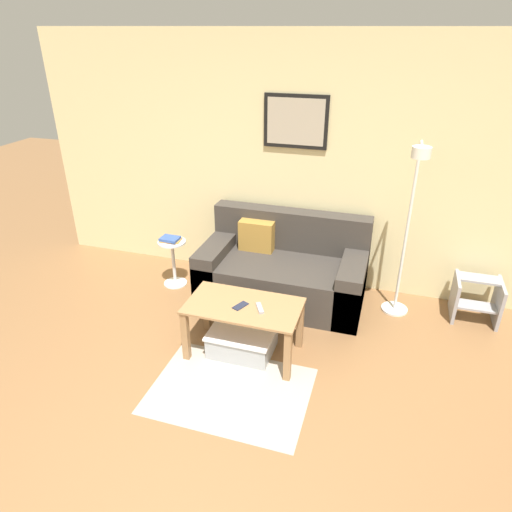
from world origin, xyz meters
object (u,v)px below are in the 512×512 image
object	(u,v)px
storage_bin	(242,340)
remote_control	(260,308)
couch	(283,271)
cell_phone	(240,306)
side_table	(173,259)
book_stack	(170,239)
floor_lamp	(409,222)
coffee_table	(244,315)
step_stool	(476,298)

from	to	relation	value
storage_bin	remote_control	world-z (taller)	remote_control
couch	cell_phone	size ratio (longest dim) A/B	11.77
side_table	remote_control	world-z (taller)	side_table
book_stack	floor_lamp	bearing A→B (deg)	1.60
coffee_table	storage_bin	bearing A→B (deg)	154.87
couch	book_stack	distance (m)	1.23
coffee_table	storage_bin	world-z (taller)	coffee_table
floor_lamp	remote_control	world-z (taller)	floor_lamp
storage_bin	side_table	bearing A→B (deg)	140.94
book_stack	step_stool	bearing A→B (deg)	5.13
coffee_table	floor_lamp	distance (m)	1.67
storage_bin	floor_lamp	size ratio (longest dim) A/B	0.33
coffee_table	cell_phone	xyz separation A→B (m)	(-0.02, -0.03, 0.10)
side_table	couch	bearing A→B (deg)	5.52
floor_lamp	remote_control	xyz separation A→B (m)	(-1.08, -0.98, -0.50)
remote_control	cell_phone	world-z (taller)	remote_control
storage_bin	couch	bearing A→B (deg)	83.96
book_stack	side_table	bearing A→B (deg)	-1.28
remote_control	step_stool	size ratio (longest dim) A/B	0.36
couch	floor_lamp	world-z (taller)	floor_lamp
cell_phone	side_table	bearing A→B (deg)	163.84
side_table	cell_phone	world-z (taller)	side_table
floor_lamp	coffee_table	bearing A→B (deg)	-142.14
coffee_table	side_table	bearing A→B (deg)	141.15
side_table	book_stack	bearing A→B (deg)	178.72
storage_bin	remote_control	distance (m)	0.42
coffee_table	remote_control	distance (m)	0.18
couch	storage_bin	distance (m)	1.02
storage_bin	book_stack	xyz separation A→B (m)	(-1.10, 0.88, 0.43)
floor_lamp	remote_control	size ratio (longest dim) A/B	11.35
storage_bin	cell_phone	bearing A→B (deg)	-87.04
floor_lamp	book_stack	xyz separation A→B (m)	(-2.35, -0.07, -0.46)
couch	storage_bin	size ratio (longest dim) A/B	2.96
coffee_table	step_stool	size ratio (longest dim) A/B	2.30
cell_phone	step_stool	xyz separation A→B (m)	(1.98, 1.19, -0.27)
couch	remote_control	distance (m)	1.05
coffee_table	side_table	size ratio (longest dim) A/B	1.84
coffee_table	cell_phone	world-z (taller)	cell_phone
storage_bin	cell_phone	distance (m)	0.38
book_stack	step_stool	size ratio (longest dim) A/B	0.54
couch	step_stool	xyz separation A→B (m)	(1.87, 0.16, -0.07)
couch	coffee_table	distance (m)	1.01
couch	floor_lamp	size ratio (longest dim) A/B	0.97
cell_phone	step_stool	world-z (taller)	cell_phone
storage_bin	book_stack	bearing A→B (deg)	141.28
book_stack	storage_bin	bearing A→B (deg)	-38.72
coffee_table	side_table	world-z (taller)	side_table
storage_bin	floor_lamp	xyz separation A→B (m)	(1.25, 0.95, 0.89)
book_stack	remote_control	bearing A→B (deg)	-35.75
floor_lamp	remote_control	bearing A→B (deg)	-137.93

